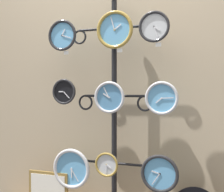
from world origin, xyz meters
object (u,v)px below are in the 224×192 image
at_px(clock_middle_left, 64,92).
at_px(clock_bottom_center, 107,165).
at_px(clock_top_left, 63,35).
at_px(clock_middle_center, 109,97).
at_px(clock_middle_right, 162,98).
at_px(clock_bottom_left, 72,169).
at_px(clock_top_center, 115,30).
at_px(display_stand, 114,135).
at_px(clock_bottom_right, 160,174).
at_px(clock_top_right, 154,27).

height_order(clock_middle_left, clock_bottom_center, clock_middle_left).
bearing_deg(clock_middle_left, clock_bottom_center, 3.18).
height_order(clock_top_left, clock_bottom_center, clock_top_left).
bearing_deg(clock_top_left, clock_middle_center, -0.48).
distance_m(clock_middle_right, clock_bottom_left, 0.92).
bearing_deg(clock_top_center, display_stand, 112.70).
bearing_deg(clock_top_left, clock_middle_left, -28.51).
bearing_deg(clock_middle_right, clock_middle_left, -179.44).
relative_size(clock_bottom_left, clock_bottom_right, 1.17).
xyz_separation_m(display_stand, clock_bottom_left, (-0.33, -0.09, -0.27)).
height_order(clock_middle_center, clock_bottom_left, clock_middle_center).
xyz_separation_m(clock_top_left, clock_top_center, (0.44, 0.01, 0.02)).
distance_m(clock_top_left, clock_middle_center, 0.64).
relative_size(clock_top_left, clock_middle_center, 1.03).
distance_m(clock_top_center, clock_bottom_center, 1.03).
bearing_deg(clock_top_center, clock_middle_left, -176.95).
height_order(clock_middle_center, clock_bottom_center, clock_middle_center).
xyz_separation_m(clock_top_left, clock_bottom_center, (0.38, 0.01, -1.01)).
height_order(display_stand, clock_middle_right, display_stand).
xyz_separation_m(clock_middle_right, clock_bottom_left, (-0.73, 0.01, -0.57)).
xyz_separation_m(clock_middle_center, clock_middle_right, (0.40, 0.00, -0.00)).
distance_m(clock_middle_left, clock_bottom_left, 0.62).
bearing_deg(clock_top_right, clock_middle_left, -179.02).
bearing_deg(clock_middle_left, clock_bottom_left, 16.17).
distance_m(clock_middle_center, clock_bottom_left, 0.66).
bearing_deg(display_stand, clock_bottom_left, -163.99).
bearing_deg(clock_top_center, clock_top_right, -1.88).
relative_size(clock_top_right, clock_middle_center, 0.94).
xyz_separation_m(clock_top_right, clock_bottom_right, (0.04, -0.01, -1.05)).
height_order(clock_middle_right, clock_bottom_left, clock_middle_right).
height_order(clock_top_right, clock_middle_left, clock_top_right).
distance_m(clock_middle_center, clock_bottom_center, 0.52).
distance_m(clock_top_center, clock_top_right, 0.30).
distance_m(display_stand, clock_middle_center, 0.32).
distance_m(clock_middle_right, clock_bottom_right, 0.54).
xyz_separation_m(clock_top_left, clock_middle_center, (0.40, -0.00, -0.49)).
bearing_deg(clock_bottom_left, clock_bottom_right, -1.08).
bearing_deg(clock_bottom_right, clock_top_left, 179.42).
distance_m(clock_top_right, clock_bottom_center, 1.09).
bearing_deg(display_stand, clock_middle_right, -14.50).
relative_size(clock_middle_right, clock_bottom_left, 0.75).
bearing_deg(display_stand, clock_bottom_right, -15.57).
distance_m(clock_top_left, clock_top_center, 0.44).
relative_size(clock_top_left, clock_bottom_left, 0.78).
height_order(clock_middle_left, clock_middle_right, clock_middle_left).
bearing_deg(display_stand, clock_top_center, -67.30).
height_order(clock_top_left, clock_middle_left, clock_top_left).
xyz_separation_m(clock_top_center, clock_bottom_left, (-0.36, -0.01, -1.08)).
bearing_deg(clock_bottom_center, clock_bottom_right, -2.34).
height_order(clock_top_left, clock_bottom_left, clock_top_left).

